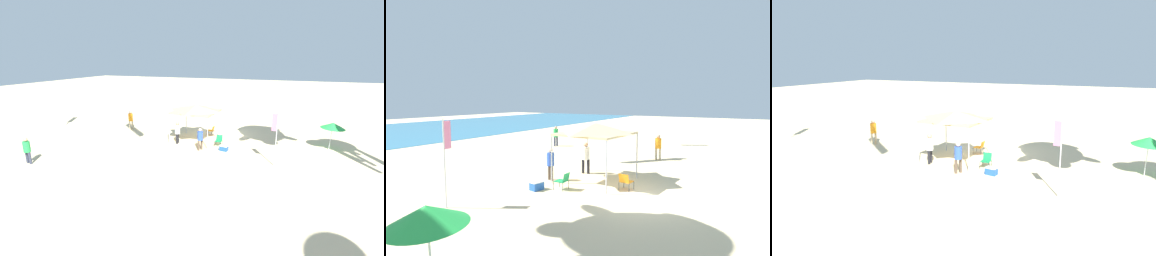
{
  "view_description": "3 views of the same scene",
  "coord_description": "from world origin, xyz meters",
  "views": [
    {
      "loc": [
        -5.28,
        22.51,
        6.79
      ],
      "look_at": [
        1.6,
        3.79,
        1.31
      ],
      "focal_mm": 24.24,
      "sensor_mm": 36.0,
      "label": 1
    },
    {
      "loc": [
        -12.41,
        -4.26,
        4.28
      ],
      "look_at": [
        1.77,
        4.04,
        2.69
      ],
      "focal_mm": 28.83,
      "sensor_mm": 36.0,
      "label": 2
    },
    {
      "loc": [
        -6.67,
        20.73,
        6.01
      ],
      "look_at": [
        1.19,
        2.65,
        1.98
      ],
      "focal_mm": 31.55,
      "sensor_mm": 36.0,
      "label": 3
    }
  ],
  "objects": [
    {
      "name": "ground",
      "position": [
        0.0,
        0.0,
        -0.05
      ],
      "size": [
        120.0,
        120.0,
        0.1
      ],
      "primitive_type": "cube",
      "color": "beige"
    },
    {
      "name": "person_beachcomber",
      "position": [
        8.73,
        1.63,
        1.04
      ],
      "size": [
        0.42,
        0.46,
        1.78
      ],
      "rotation": [
        0.0,
        0.0,
        4.4
      ],
      "color": "#C6B28C",
      "rests_on": "ground"
    },
    {
      "name": "banner_flag",
      "position": [
        -4.84,
        6.13,
        2.12
      ],
      "size": [
        0.36,
        0.06,
        3.52
      ],
      "color": "silver",
      "rests_on": "ground"
    },
    {
      "name": "folding_chair_facing_ocean",
      "position": [
        0.8,
        0.91,
        0.47
      ],
      "size": [
        0.67,
        0.58,
        0.82
      ],
      "rotation": [
        0.0,
        0.0,
        1.49
      ],
      "color": "black",
      "rests_on": "ground"
    },
    {
      "name": "folding_chair_right_of_tent",
      "position": [
        -0.56,
        3.49,
        0.47
      ],
      "size": [
        0.55,
        0.63,
        0.82
      ],
      "rotation": [
        0.0,
        0.0,
        3.15
      ],
      "color": "black",
      "rests_on": "ground"
    },
    {
      "name": "cooler_box",
      "position": [
        -1.21,
        4.54,
        0.2
      ],
      "size": [
        0.69,
        0.53,
        0.4
      ],
      "color": "blue",
      "rests_on": "ground"
    },
    {
      "name": "canopy_tent",
      "position": [
        1.59,
        2.89,
        2.71
      ],
      "size": [
        3.6,
        3.46,
        3.02
      ],
      "rotation": [
        0.0,
        0.0,
        -0.08
      ],
      "color": "#B7B7BC",
      "rests_on": "ground"
    },
    {
      "name": "person_near_umbrella",
      "position": [
        0.52,
        4.97,
        1.0
      ],
      "size": [
        0.41,
        0.42,
        1.71
      ],
      "rotation": [
        0.0,
        0.0,
        1.06
      ],
      "color": "brown",
      "rests_on": "ground"
    },
    {
      "name": "beach_umbrella",
      "position": [
        -8.71,
        1.52,
        1.88
      ],
      "size": [
        1.73,
        1.72,
        2.15
      ],
      "color": "silver",
      "rests_on": "ground"
    },
    {
      "name": "person_kite_handler",
      "position": [
        2.74,
        4.1,
        1.05
      ],
      "size": [
        0.43,
        0.48,
        1.79
      ],
      "rotation": [
        0.0,
        0.0,
        1.7
      ],
      "color": "black",
      "rests_on": "ground"
    }
  ]
}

